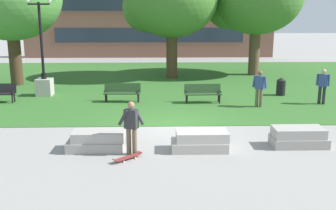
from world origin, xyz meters
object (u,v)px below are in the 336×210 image
Objects in this scene: person_bystander_far_lawn at (259,87)px; skateboard at (128,157)px; park_bench_near_left at (122,91)px; person_bystander_near_lawn at (323,84)px; concrete_block_right at (298,137)px; park_bench_near_right at (203,92)px; trash_bin at (281,86)px; lamp_post_right at (44,76)px; concrete_block_center at (97,141)px; concrete_block_left at (200,141)px; person_skateboarder at (131,125)px.

skateboard is at bearing -130.48° from person_bystander_far_lawn.
park_bench_near_left is 9.74m from person_bystander_near_lawn.
concrete_block_right is 6.97m from park_bench_near_right.
person_bystander_far_lawn is at bearing -171.41° from person_bystander_near_lawn.
trash_bin is (7.53, 9.24, 0.42)m from skateboard.
lamp_post_right reaches higher than person_bystander_far_lawn.
person_bystander_near_lawn reaches higher than park_bench_near_left.
concrete_block_center is 11.95m from trash_bin.
park_bench_near_right reaches higher than concrete_block_right.
park_bench_near_right is at bearing -4.46° from park_bench_near_left.
park_bench_near_right is (3.14, 7.63, 0.45)m from skateboard.
concrete_block_left is 3.32m from concrete_block_right.
concrete_block_left is 2.04× the size of skateboard.
park_bench_near_right is 5.76m from person_bystander_near_lawn.
lamp_post_right is at bearing 178.70° from trash_bin.
trash_bin reaches higher than concrete_block_right.
park_bench_near_right is 0.35× the size of lamp_post_right.
park_bench_near_right is 1.06× the size of person_bystander_near_lawn.
park_bench_near_left is at bearing -171.12° from trash_bin.
concrete_block_right is at bearing -46.65° from park_bench_near_left.
lamp_post_right is at bearing 119.87° from person_skateboarder.
lamp_post_right is (-4.27, 1.59, 0.54)m from park_bench_near_left.
concrete_block_center is 11.72m from person_bystander_near_lawn.
trash_bin is at bearing 76.72° from concrete_block_right.
skateboard is at bearing -112.38° from park_bench_near_right.
concrete_block_right is 1.88× the size of trash_bin.
park_bench_near_right is (4.19, 6.71, 0.23)m from concrete_block_center.
concrete_block_right is 8.35m from trash_bin.
person_skateboarder reaches higher than concrete_block_left.
lamp_post_right is 12.65m from trash_bin.
park_bench_near_right is at bearing 57.99° from concrete_block_center.
lamp_post_right is (-5.21, 9.07, 0.11)m from person_skateboarder.
concrete_block_center is 7.91m from park_bench_near_right.
person_bystander_far_lawn reaches higher than trash_bin.
lamp_post_right reaches higher than park_bench_near_left.
person_bystander_far_lawn is at bearing 89.26° from concrete_block_right.
person_bystander_far_lawn is at bearing -21.01° from park_bench_near_right.
park_bench_near_left is at bearing 97.13° from person_skateboarder.
person_skateboarder reaches higher than trash_bin.
park_bench_near_right is (3.97, -0.31, 0.00)m from park_bench_near_left.
park_bench_near_left is at bearing 113.72° from concrete_block_left.
concrete_block_right is at bearing -103.28° from trash_bin.
person_bystander_near_lawn is 3.22m from person_bystander_far_lawn.
concrete_block_left is 1.89× the size of trash_bin.
person_skateboarder is at bearing -142.71° from person_bystander_near_lawn.
concrete_block_right is 0.99× the size of park_bench_near_left.
person_bystander_far_lawn is (-3.19, -0.48, 0.00)m from person_bystander_near_lawn.
park_bench_near_right is at bearing -159.77° from trash_bin.
park_bench_near_left is 0.35× the size of lamp_post_right.
concrete_block_right is (3.31, 0.30, 0.00)m from concrete_block_left.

